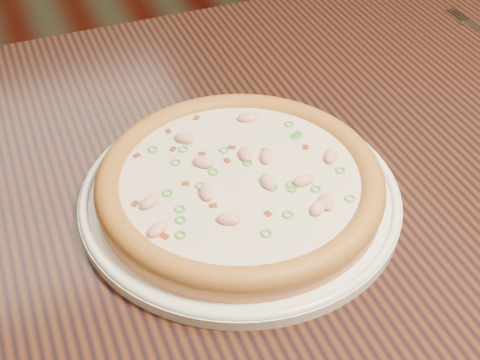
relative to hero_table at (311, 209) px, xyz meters
name	(u,v)px	position (x,y,z in m)	size (l,w,h in m)	color
hero_table	(311,209)	(0.00, 0.00, 0.00)	(1.20, 0.80, 0.75)	black
plate	(240,195)	(-0.12, -0.05, 0.11)	(0.35, 0.35, 0.02)	white
pizza	(240,182)	(-0.12, -0.05, 0.13)	(0.31, 0.31, 0.03)	#CC7F4D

